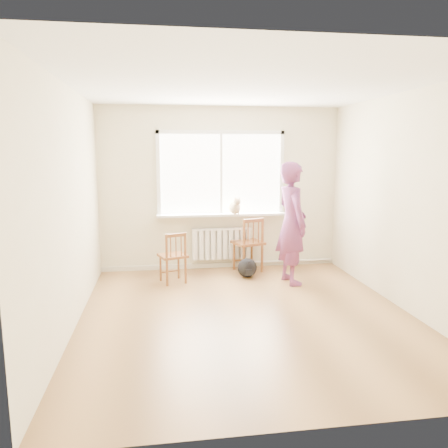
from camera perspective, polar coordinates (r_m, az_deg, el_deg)
name	(u,v)px	position (r m, az deg, el deg)	size (l,w,h in m)	color
floor	(246,315)	(5.45, 2.95, -11.77)	(4.50, 4.50, 0.00)	#A47443
ceiling	(249,86)	(5.13, 3.22, 17.59)	(4.50, 4.50, 0.00)	white
back_wall	(221,189)	(7.33, -0.42, 4.61)	(4.00, 0.01, 2.70)	beige
window	(221,170)	(7.28, -0.40, 7.04)	(2.12, 0.05, 1.42)	white
windowsill	(222,215)	(7.27, -0.30, 1.23)	(2.15, 0.22, 0.04)	white
radiator	(222,243)	(7.37, -0.32, -2.53)	(1.00, 0.12, 0.55)	white
heating_pipe	(292,261)	(7.75, 8.87, -4.76)	(0.04, 0.04, 1.40)	silver
baseboard	(221,265)	(7.54, -0.40, -5.38)	(4.00, 0.03, 0.08)	beige
chair_left	(174,257)	(6.63, -6.58, -4.37)	(0.48, 0.47, 0.78)	brown
chair_right	(250,245)	(7.19, 3.35, -2.69)	(0.56, 0.54, 0.91)	brown
person	(292,223)	(6.58, 8.84, 0.09)	(0.67, 0.44, 1.83)	#CA4374
cat	(235,207)	(7.19, 1.43, 2.29)	(0.23, 0.45, 0.30)	beige
backpack	(247,268)	(6.94, 3.05, -5.73)	(0.31, 0.23, 0.31)	black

